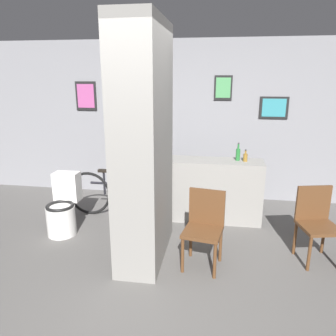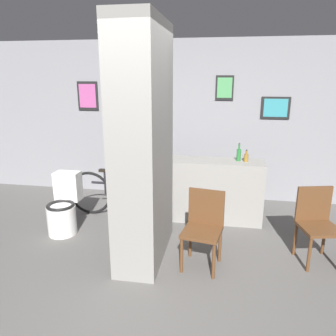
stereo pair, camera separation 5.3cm
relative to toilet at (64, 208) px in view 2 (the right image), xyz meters
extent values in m
plane|color=#5B5956|center=(1.34, -0.95, -0.33)|extent=(14.00, 14.00, 0.00)
cube|color=gray|center=(1.34, 1.68, 0.97)|extent=(8.00, 0.06, 2.60)
cube|color=black|center=(-0.26, 1.63, 1.37)|extent=(0.36, 0.02, 0.48)
cube|color=#B24C8C|center=(-0.26, 1.62, 1.37)|extent=(0.30, 0.01, 0.39)
cube|color=black|center=(2.84, 1.63, 1.22)|extent=(0.44, 0.02, 0.34)
cube|color=teal|center=(2.84, 1.62, 1.22)|extent=(0.36, 0.01, 0.28)
cube|color=black|center=(2.04, 1.63, 1.52)|extent=(0.28, 0.02, 0.38)
cube|color=#4C9959|center=(2.04, 1.62, 1.52)|extent=(0.23, 0.01, 0.31)
cube|color=gray|center=(1.21, -0.37, 0.97)|extent=(0.45, 1.18, 2.60)
cylinder|color=black|center=(0.97, -0.60, 1.22)|extent=(0.03, 0.40, 0.40)
cylinder|color=red|center=(0.96, -0.60, 1.22)|extent=(0.01, 0.07, 0.07)
cube|color=gray|center=(1.94, 0.73, 0.12)|extent=(1.41, 0.44, 0.89)
cylinder|color=white|center=(0.00, -0.08, -0.13)|extent=(0.38, 0.38, 0.39)
torus|color=black|center=(0.00, -0.08, 0.07)|extent=(0.36, 0.36, 0.04)
cube|color=white|center=(0.00, 0.17, 0.26)|extent=(0.34, 0.20, 0.40)
cylinder|color=brown|center=(1.69, -0.69, -0.13)|extent=(0.04, 0.04, 0.40)
cylinder|color=brown|center=(2.03, -0.75, -0.13)|extent=(0.04, 0.04, 0.40)
cylinder|color=brown|center=(1.74, -0.35, -0.13)|extent=(0.04, 0.04, 0.40)
cylinder|color=brown|center=(2.08, -0.41, -0.13)|extent=(0.04, 0.04, 0.40)
cube|color=brown|center=(1.88, -0.55, 0.09)|extent=(0.46, 0.46, 0.04)
cube|color=brown|center=(1.91, -0.37, 0.31)|extent=(0.40, 0.09, 0.41)
cylinder|color=brown|center=(3.03, -0.45, -0.13)|extent=(0.04, 0.04, 0.40)
cylinder|color=brown|center=(2.95, -0.11, -0.13)|extent=(0.04, 0.04, 0.40)
cylinder|color=brown|center=(3.28, -0.03, -0.13)|extent=(0.04, 0.04, 0.40)
cube|color=brown|center=(3.16, -0.24, 0.09)|extent=(0.48, 0.48, 0.04)
cube|color=brown|center=(3.11, -0.06, 0.31)|extent=(0.40, 0.12, 0.41)
torus|color=black|center=(0.12, 0.60, 0.01)|extent=(0.67, 0.04, 0.67)
torus|color=black|center=(1.11, 0.60, 0.01)|extent=(0.67, 0.04, 0.67)
cylinder|color=black|center=(0.62, 0.60, 0.18)|extent=(0.91, 0.04, 0.04)
cylinder|color=black|center=(0.37, 0.60, 0.18)|extent=(0.03, 0.03, 0.35)
cylinder|color=black|center=(1.06, 0.60, 0.18)|extent=(0.03, 0.03, 0.31)
cube|color=black|center=(0.37, 0.60, 0.37)|extent=(0.16, 0.06, 0.04)
cylinder|color=#262626|center=(1.06, 0.60, 0.34)|extent=(0.03, 0.42, 0.03)
cylinder|color=#267233|center=(2.28, 0.78, 0.64)|extent=(0.06, 0.06, 0.16)
cylinder|color=#267233|center=(2.28, 0.78, 0.76)|extent=(0.02, 0.02, 0.07)
sphere|color=#333333|center=(2.28, 0.78, 0.80)|extent=(0.03, 0.03, 0.03)
cylinder|color=olive|center=(2.38, 0.74, 0.62)|extent=(0.06, 0.06, 0.11)
cylinder|color=olive|center=(2.38, 0.74, 0.69)|extent=(0.02, 0.02, 0.05)
sphere|color=#333333|center=(2.38, 0.74, 0.72)|extent=(0.03, 0.03, 0.03)
camera|label=1|loc=(2.02, -3.77, 1.73)|focal=35.00mm
camera|label=2|loc=(2.07, -3.76, 1.73)|focal=35.00mm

